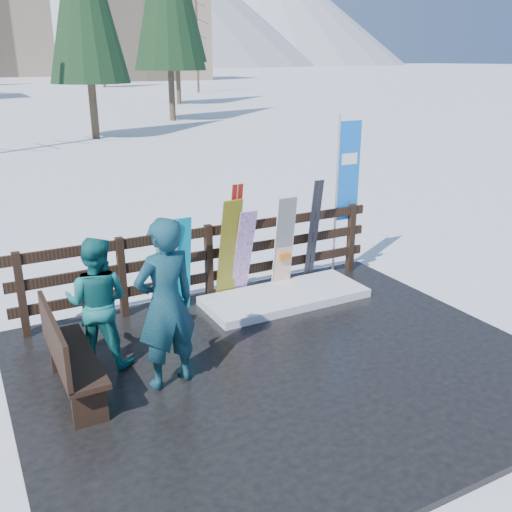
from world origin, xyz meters
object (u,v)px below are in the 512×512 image
snowboard_3 (243,254)px  person_back (97,302)px  snowboard_4 (284,244)px  snowboard_1 (166,268)px  rental_flag (346,177)px  snowboard_0 (180,265)px  snowboard_5 (285,244)px  person_front (166,304)px  bench (67,353)px  snowboard_2 (229,251)px

snowboard_3 → person_back: bearing=-158.3°
snowboard_3 → snowboard_4: bearing=0.0°
snowboard_1 → rental_flag: (3.20, 0.27, 0.91)m
snowboard_0 → snowboard_5: size_ratio=0.94×
snowboard_1 → rental_flag: bearing=4.8°
snowboard_5 → person_front: 3.07m
bench → person_front: size_ratio=0.79×
snowboard_0 → snowboard_4: snowboard_4 is taller
person_back → snowboard_4: bearing=-130.6°
snowboard_5 → rental_flag: 1.58m
snowboard_0 → rental_flag: rental_flag is taller
snowboard_0 → bench: bearing=-141.0°
bench → rental_flag: 5.26m
snowboard_5 → snowboard_1: bearing=180.0°
snowboard_2 → snowboard_3: (0.24, -0.00, -0.09)m
snowboard_1 → snowboard_3: bearing=-0.0°
rental_flag → snowboard_2: bearing=-173.1°
snowboard_5 → person_back: bearing=-163.0°
snowboard_3 → rental_flag: rental_flag is taller
snowboard_4 → person_front: size_ratio=0.78×
snowboard_1 → person_front: size_ratio=0.74×
snowboard_1 → snowboard_4: size_ratio=0.94×
snowboard_1 → snowboard_5: size_ratio=0.94×
snowboard_2 → person_front: bearing=-132.2°
snowboard_0 → snowboard_2: (0.75, 0.00, 0.09)m
snowboard_0 → snowboard_1: snowboard_0 is taller
rental_flag → person_back: rental_flag is taller
bench → snowboard_0: 2.38m
snowboard_2 → snowboard_1: bearing=180.0°
snowboard_1 → snowboard_5: (1.90, 0.00, 0.05)m
snowboard_2 → person_front: size_ratio=0.84×
snowboard_2 → snowboard_5: bearing=0.0°
snowboard_0 → snowboard_2: bearing=0.0°
snowboard_1 → snowboard_4: 1.88m
snowboard_2 → person_back: (-2.12, -0.94, -0.01)m
snowboard_0 → snowboard_3: size_ratio=0.98×
snowboard_1 → snowboard_3: snowboard_3 is taller
snowboard_5 → rental_flag: bearing=11.8°
snowboard_0 → snowboard_1: 0.21m
snowboard_5 → person_back: (-3.06, -0.94, 0.03)m
snowboard_4 → snowboard_5: size_ratio=1.00×
bench → snowboard_1: (1.64, 1.49, 0.18)m
person_back → person_front: bearing=156.7°
person_front → person_back: size_ratio=1.23×
bench → snowboard_4: 3.83m
snowboard_4 → person_front: bearing=-145.2°
snowboard_2 → rental_flag: rental_flag is taller
rental_flag → snowboard_1: bearing=-175.2°
snowboard_5 → rental_flag: rental_flag is taller
snowboard_3 → person_back: (-2.35, -0.94, 0.08)m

